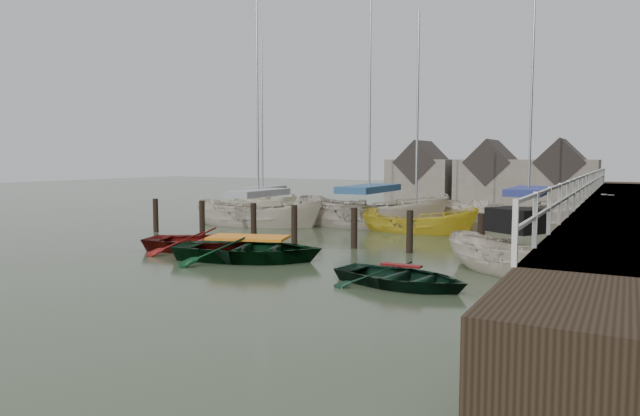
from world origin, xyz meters
The scene contains 13 objects.
ground centered at (0.00, 0.00, 0.00)m, with size 120.00×120.00×0.00m, color #2C3823.
pier centered at (9.48, 10.00, 0.71)m, with size 3.04×32.00×2.70m.
mooring_pilings centered at (-1.11, 3.00, 0.50)m, with size 13.72×0.22×1.80m.
far_sheds centered at (0.83, 26.00, 1.86)m, with size 14.00×4.08×4.39m.
rowboat_red centered at (-2.86, 0.17, 0.00)m, with size 3.07×4.30×0.89m, color #60100D.
rowboat_green centered at (-0.64, -0.62, 0.00)m, with size 3.25×4.55×0.94m, color black.
rowboat_dkgreen centered at (4.67, -1.72, 0.00)m, with size 2.44×3.42×0.71m, color black.
motorboat centered at (6.80, 1.06, 0.09)m, with size 4.58×3.57×2.59m.
sailboat_a centered at (-5.59, 7.07, 0.06)m, with size 6.70×3.18×11.83m.
sailboat_b centered at (-0.90, 9.07, 0.06)m, with size 7.65×3.18×12.90m.
sailboat_c centered at (1.61, 8.25, 0.02)m, with size 5.50×2.41×10.12m.
sailboat_d centered at (5.62, 11.33, 0.06)m, with size 7.80×5.32×12.90m.
sailboat_e centered at (-8.49, 11.68, 0.07)m, with size 6.25×4.40×10.76m.
Camera 1 is at (9.44, -14.61, 3.09)m, focal length 32.00 mm.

